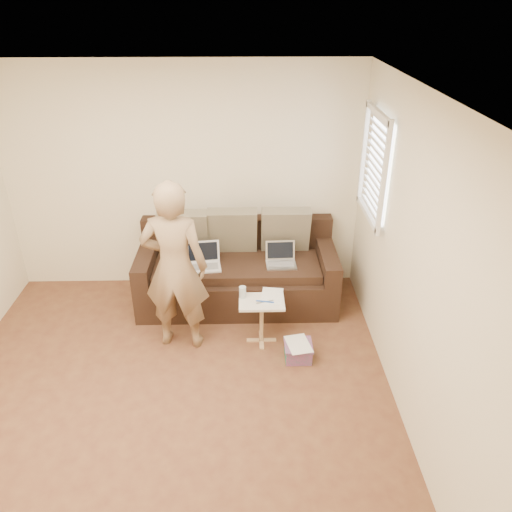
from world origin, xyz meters
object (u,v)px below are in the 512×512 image
side_table (262,321)px  striped_box (298,351)px  sofa (237,268)px  person (175,267)px  drinking_glass (243,292)px  laptop_silver (281,265)px  laptop_white (204,268)px

side_table → striped_box: bearing=-38.5°
sofa → person: bearing=-127.2°
sofa → drinking_glass: 0.72m
drinking_glass → striped_box: size_ratio=0.44×
laptop_silver → drinking_glass: size_ratio=2.71×
sofa → side_table: size_ratio=4.47×
sofa → laptop_white: (-0.36, -0.15, 0.10)m
striped_box → laptop_white: bearing=136.8°
sofa → striped_box: size_ratio=8.11×
laptop_silver → person: (-1.06, -0.64, 0.35)m
laptop_silver → person: 1.29m
drinking_glass → striped_box: bearing=-32.7°
laptop_silver → striped_box: (0.11, -0.94, -0.43)m
person → laptop_white: bearing=-103.8°
striped_box → sofa: bearing=119.6°
sofa → person: size_ratio=1.26×
laptop_silver → side_table: bearing=-111.7°
laptop_white → person: size_ratio=0.20×
person → side_table: 1.04m
laptop_silver → drinking_glass: bearing=-127.6°
person → laptop_silver: bearing=-142.7°
person → side_table: (0.83, -0.01, -0.63)m
laptop_white → person: person is taller
striped_box → person: bearing=166.1°
person → drinking_glass: bearing=-169.1°
laptop_silver → laptop_white: laptop_white is taller
laptop_silver → person: bearing=-150.7°
striped_box → side_table: bearing=141.5°
sofa → person: (-0.58, -0.76, 0.45)m
laptop_silver → drinking_glass: 0.73m
sofa → drinking_glass: (0.06, -0.71, 0.13)m
side_table → drinking_glass: bearing=160.2°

